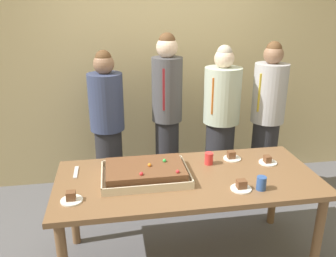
{
  "coord_description": "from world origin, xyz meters",
  "views": [
    {
      "loc": [
        -0.55,
        -2.34,
        2.03
      ],
      "look_at": [
        -0.13,
        0.15,
        1.12
      ],
      "focal_mm": 37.41,
      "sensor_mm": 36.0,
      "label": 1
    }
  ],
  "objects": [
    {
      "name": "interior_back_panel",
      "position": [
        0.0,
        1.6,
        1.5
      ],
      "size": [
        8.0,
        0.12,
        3.0
      ],
      "primitive_type": "cube",
      "color": "#CCB784",
      "rests_on": "ground_plane"
    },
    {
      "name": "plated_slice_near_left",
      "position": [
        -0.85,
        -0.21,
        0.79
      ],
      "size": [
        0.15,
        0.15,
        0.07
      ],
      "color": "white",
      "rests_on": "party_table"
    },
    {
      "name": "person_left_edge_reaching",
      "position": [
        1.02,
        0.86,
        0.87
      ],
      "size": [
        0.34,
        0.34,
        1.68
      ],
      "rotation": [
        0.0,
        0.0,
        -2.59
      ],
      "color": "#28282D",
      "rests_on": "ground_plane"
    },
    {
      "name": "drink_cup_middle",
      "position": [
        0.22,
        0.2,
        0.82
      ],
      "size": [
        0.07,
        0.07,
        0.1
      ],
      "primitive_type": "cylinder",
      "color": "red",
      "rests_on": "party_table"
    },
    {
      "name": "person_serving_front",
      "position": [
        -0.6,
        1.09,
        0.83
      ],
      "size": [
        0.35,
        0.35,
        1.6
      ],
      "rotation": [
        0.0,
        0.0,
        -1.31
      ],
      "color": "#28282D",
      "rests_on": "ground_plane"
    },
    {
      "name": "sheet_cake",
      "position": [
        -0.32,
        0.04,
        0.81
      ],
      "size": [
        0.66,
        0.46,
        0.12
      ],
      "color": "beige",
      "rests_on": "party_table"
    },
    {
      "name": "cake_server_utensil",
      "position": [
        -0.85,
        0.22,
        0.77
      ],
      "size": [
        0.03,
        0.2,
        0.01
      ],
      "primitive_type": "cube",
      "color": "silver",
      "rests_on": "party_table"
    },
    {
      "name": "drink_cup_nearest",
      "position": [
        0.47,
        -0.27,
        0.82
      ],
      "size": [
        0.07,
        0.07,
        0.1
      ],
      "primitive_type": "cylinder",
      "color": "#2D5199",
      "rests_on": "party_table"
    },
    {
      "name": "plated_slice_far_right",
      "position": [
        0.34,
        -0.25,
        0.79
      ],
      "size": [
        0.15,
        0.15,
        0.07
      ],
      "color": "white",
      "rests_on": "party_table"
    },
    {
      "name": "party_table",
      "position": [
        0.0,
        0.0,
        0.68
      ],
      "size": [
        2.01,
        0.9,
        0.77
      ],
      "color": "brown",
      "rests_on": "ground_plane"
    },
    {
      "name": "plated_slice_near_right",
      "position": [
        0.44,
        0.26,
        0.79
      ],
      "size": [
        0.15,
        0.15,
        0.07
      ],
      "color": "white",
      "rests_on": "party_table"
    },
    {
      "name": "plated_slice_far_left",
      "position": [
        0.71,
        0.13,
        0.79
      ],
      "size": [
        0.15,
        0.15,
        0.07
      ],
      "color": "white",
      "rests_on": "party_table"
    },
    {
      "name": "person_striped_tie_right",
      "position": [
        0.01,
        1.03,
        0.93
      ],
      "size": [
        0.31,
        0.31,
        1.76
      ],
      "rotation": [
        0.0,
        0.0,
        -1.89
      ],
      "color": "#28282D",
      "rests_on": "ground_plane"
    },
    {
      "name": "person_green_shirt_behind",
      "position": [
        0.54,
        0.89,
        0.85
      ],
      "size": [
        0.37,
        0.37,
        1.65
      ],
      "rotation": [
        0.0,
        0.0,
        -2.36
      ],
      "color": "#28282D",
      "rests_on": "ground_plane"
    }
  ]
}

